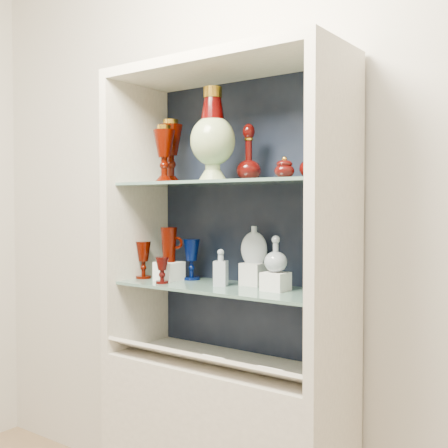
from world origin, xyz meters
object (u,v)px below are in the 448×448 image
Objects in this scene: ruby_decanter_a at (249,149)px; ruby_goblet_tall at (143,260)px; ruby_decanter_b at (311,151)px; flat_flask at (254,244)px; lidded_bowl at (284,167)px; ruby_pitcher at (169,245)px; cameo_medallion at (333,249)px; pedestal_lamp_left at (171,152)px; pedestal_lamp_right at (164,154)px; enamel_urn at (213,134)px; cobalt_goblet at (191,259)px; ruby_goblet_small at (162,270)px; clear_square_bottle at (221,267)px; clear_round_decanter at (276,255)px.

ruby_decanter_a is 0.70m from ruby_goblet_tall.
flat_flask is (-0.30, 0.08, -0.35)m from ruby_decanter_b.
ruby_decanter_b reaches higher than ruby_goblet_tall.
ruby_pitcher is at bearing 175.78° from lidded_bowl.
ruby_goblet_tall is at bearing 160.10° from cameo_medallion.
pedestal_lamp_left reaches higher than pedestal_lamp_right.
enamel_urn is 2.23× the size of ruby_goblet_tall.
pedestal_lamp_left is 0.11m from pedestal_lamp_right.
ruby_goblet_small is (-0.02, -0.16, -0.03)m from cobalt_goblet.
lidded_bowl is at bearing -143.30° from ruby_decanter_b.
ruby_decanter_b reaches higher than cameo_medallion.
clear_square_bottle is at bearing 162.26° from cameo_medallion.
ruby_pitcher is at bearing -172.33° from ruby_decanter_a.
ruby_goblet_small is (0.04, -0.06, -0.49)m from pedestal_lamp_right.
pedestal_lamp_right is 0.66m from clear_round_decanter.
ruby_pitcher is at bearing 114.11° from ruby_goblet_small.
ruby_goblet_small is 0.83× the size of cameo_medallion.
cobalt_goblet is at bearing 173.94° from ruby_decanter_b.
ruby_decanter_a reaches higher than flat_flask.
enamel_urn is (0.32, -0.12, 0.04)m from pedestal_lamp_left.
enamel_urn is at bearing -163.38° from clear_round_decanter.
ruby_goblet_tall is 0.88m from cameo_medallion.
enamel_urn is at bearing 168.11° from cameo_medallion.
clear_square_bottle is at bearing -19.79° from cobalt_goblet.
enamel_urn is at bearing -4.68° from pedestal_lamp_right.
clear_round_decanter is (0.24, 0.02, 0.06)m from clear_square_bottle.
pedestal_lamp_right is at bearing -121.18° from cobalt_goblet.
ruby_goblet_tall is (-0.09, -0.09, -0.48)m from pedestal_lamp_left.
flat_flask is (0.31, 0.02, 0.08)m from cobalt_goblet.
ruby_decanter_b is at bearing -7.33° from ruby_decanter_a.
ruby_decanter_b is at bearing -6.06° from cobalt_goblet.
clear_round_decanter is at bearing 5.50° from pedestal_lamp_right.
lidded_bowl is 0.39m from flat_flask.
cameo_medallion is (0.47, 0.11, -0.44)m from enamel_urn.
pedestal_lamp_right is 1.82× the size of clear_round_decanter.
lidded_bowl reaches higher than cameo_medallion.
clear_square_bottle is 0.17m from flat_flask.
ruby_goblet_tall is 1.09× the size of ruby_pitcher.
ruby_decanter_a reaches higher than lidded_bowl.
clear_square_bottle is (0.24, 0.09, 0.02)m from ruby_goblet_small.
flat_flask is (0.37, 0.10, 0.01)m from ruby_pitcher.
ruby_goblet_small is 0.14m from ruby_pitcher.
enamel_urn is 1.86× the size of ruby_decanter_b.
ruby_decanter_b is at bearing 1.89° from clear_square_bottle.
cameo_medallion is at bearing 34.50° from lidded_bowl.
enamel_urn is at bearing -20.10° from pedestal_lamp_left.
clear_square_bottle is (0.00, 0.05, -0.53)m from enamel_urn.
ruby_decanter_b is 2.40× the size of lidded_bowl.
lidded_bowl is (0.64, -0.11, -0.10)m from pedestal_lamp_left.
ruby_goblet_tall is at bearing -172.49° from ruby_decanter_a.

